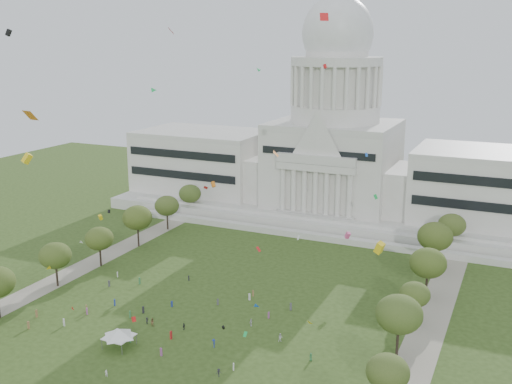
# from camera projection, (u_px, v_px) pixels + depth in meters

# --- Properties ---
(ground) EXTENTS (400.00, 400.00, 0.00)m
(ground) POSITION_uv_depth(u_px,v_px,m) (167.00, 352.00, 124.80)
(ground) COLOR #2F4517
(ground) RESTS_ON ground
(capitol) EXTENTS (160.00, 64.50, 91.30)m
(capitol) POSITION_uv_depth(u_px,v_px,m) (333.00, 155.00, 219.52)
(capitol) COLOR beige
(capitol) RESTS_ON ground
(path_left) EXTENTS (8.00, 160.00, 0.04)m
(path_left) POSITION_uv_depth(u_px,v_px,m) (81.00, 268.00, 170.54)
(path_left) COLOR gray
(path_left) RESTS_ON ground
(path_right) EXTENTS (8.00, 160.00, 0.04)m
(path_right) POSITION_uv_depth(u_px,v_px,m) (426.00, 335.00, 131.97)
(path_right) COLOR gray
(path_right) RESTS_ON ground
(row_tree_r_1) EXTENTS (7.58, 7.58, 10.78)m
(row_tree_r_1) POSITION_uv_depth(u_px,v_px,m) (388.00, 372.00, 102.80)
(row_tree_r_1) COLOR black
(row_tree_r_1) RESTS_ON ground
(row_tree_l_2) EXTENTS (8.42, 8.42, 11.97)m
(row_tree_l_2) POSITION_uv_depth(u_px,v_px,m) (55.00, 256.00, 156.07)
(row_tree_l_2) COLOR black
(row_tree_l_2) RESTS_ON ground
(row_tree_r_2) EXTENTS (9.55, 9.55, 13.58)m
(row_tree_r_2) POSITION_uv_depth(u_px,v_px,m) (399.00, 314.00, 120.06)
(row_tree_r_2) COLOR black
(row_tree_r_2) RESTS_ON ground
(row_tree_l_3) EXTENTS (8.12, 8.12, 11.55)m
(row_tree_l_3) POSITION_uv_depth(u_px,v_px,m) (99.00, 239.00, 170.41)
(row_tree_l_3) COLOR black
(row_tree_l_3) RESTS_ON ground
(row_tree_r_3) EXTENTS (7.01, 7.01, 9.98)m
(row_tree_r_3) POSITION_uv_depth(u_px,v_px,m) (415.00, 294.00, 135.64)
(row_tree_r_3) COLOR black
(row_tree_r_3) RESTS_ON ground
(row_tree_l_4) EXTENTS (9.29, 9.29, 13.21)m
(row_tree_l_4) POSITION_uv_depth(u_px,v_px,m) (137.00, 218.00, 186.44)
(row_tree_l_4) COLOR black
(row_tree_l_4) RESTS_ON ground
(row_tree_r_4) EXTENTS (9.19, 9.19, 13.06)m
(row_tree_r_4) POSITION_uv_depth(u_px,v_px,m) (428.00, 263.00, 148.67)
(row_tree_r_4) COLOR black
(row_tree_r_4) RESTS_ON ground
(row_tree_l_5) EXTENTS (8.33, 8.33, 11.85)m
(row_tree_l_5) POSITION_uv_depth(u_px,v_px,m) (167.00, 206.00, 203.54)
(row_tree_l_5) COLOR black
(row_tree_l_5) RESTS_ON ground
(row_tree_r_5) EXTENTS (9.82, 9.82, 13.96)m
(row_tree_r_5) POSITION_uv_depth(u_px,v_px,m) (435.00, 237.00, 166.81)
(row_tree_r_5) COLOR black
(row_tree_r_5) RESTS_ON ground
(row_tree_l_6) EXTENTS (8.19, 8.19, 11.64)m
(row_tree_l_6) POSITION_uv_depth(u_px,v_px,m) (190.00, 194.00, 220.23)
(row_tree_l_6) COLOR black
(row_tree_l_6) RESTS_ON ground
(row_tree_r_6) EXTENTS (8.42, 8.42, 11.97)m
(row_tree_r_6) POSITION_uv_depth(u_px,v_px,m) (452.00, 225.00, 181.98)
(row_tree_r_6) COLOR black
(row_tree_r_6) RESTS_ON ground
(event_tent) EXTENTS (7.88, 7.88, 4.28)m
(event_tent) POSITION_uv_depth(u_px,v_px,m) (119.00, 333.00, 125.91)
(event_tent) COLOR #4C4C4C
(event_tent) RESTS_ON ground
(person_0) EXTENTS (0.96, 0.97, 1.70)m
(person_0) POSITION_uv_depth(u_px,v_px,m) (311.00, 357.00, 121.03)
(person_0) COLOR #33723F
(person_0) RESTS_ON ground
(person_2) EXTENTS (1.08, 1.02, 1.90)m
(person_2) POSITION_uv_depth(u_px,v_px,m) (281.00, 338.00, 128.64)
(person_2) COLOR silver
(person_2) RESTS_ON ground
(person_3) EXTENTS (1.22, 1.37, 1.90)m
(person_3) POSITION_uv_depth(u_px,v_px,m) (214.00, 343.00, 126.28)
(person_3) COLOR navy
(person_3) RESTS_ON ground
(person_4) EXTENTS (0.54, 0.96, 1.61)m
(person_4) POSITION_uv_depth(u_px,v_px,m) (184.00, 326.00, 134.04)
(person_4) COLOR #26262B
(person_4) RESTS_ON ground
(person_5) EXTENTS (1.08, 1.59, 1.60)m
(person_5) POSITION_uv_depth(u_px,v_px,m) (147.00, 320.00, 136.88)
(person_5) COLOR #4C4C51
(person_5) RESTS_ON ground
(person_7) EXTENTS (0.68, 0.62, 1.51)m
(person_7) POSITION_uv_depth(u_px,v_px,m) (106.00, 373.00, 115.21)
(person_7) COLOR silver
(person_7) RESTS_ON ground
(person_8) EXTENTS (0.94, 0.60, 1.91)m
(person_8) POSITION_uv_depth(u_px,v_px,m) (152.00, 322.00, 135.79)
(person_8) COLOR olive
(person_8) RESTS_ON ground
(person_9) EXTENTS (1.19, 1.11, 1.67)m
(person_9) POSITION_uv_depth(u_px,v_px,m) (219.00, 373.00, 115.30)
(person_9) COLOR #26262B
(person_9) RESTS_ON ground
(person_10) EXTENTS (0.79, 1.12, 1.74)m
(person_10) POSITION_uv_depth(u_px,v_px,m) (251.00, 322.00, 135.80)
(person_10) COLOR silver
(person_10) RESTS_ON ground
(distant_crowd) EXTENTS (53.38, 39.47, 1.86)m
(distant_crowd) POSITION_uv_depth(u_px,v_px,m) (150.00, 310.00, 142.20)
(distant_crowd) COLOR olive
(distant_crowd) RESTS_ON ground
(kite_swarm) EXTENTS (87.55, 108.50, 63.19)m
(kite_swarm) POSITION_uv_depth(u_px,v_px,m) (192.00, 204.00, 119.26)
(kite_swarm) COLOR blue
(kite_swarm) RESTS_ON ground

